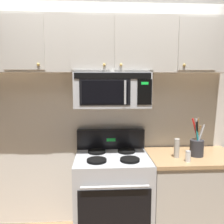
{
  "coord_description": "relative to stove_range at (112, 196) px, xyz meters",
  "views": [
    {
      "loc": [
        -0.15,
        -1.9,
        1.68
      ],
      "look_at": [
        0.0,
        0.49,
        1.35
      ],
      "focal_mm": 37.82,
      "sensor_mm": 36.0,
      "label": 1
    }
  ],
  "objects": [
    {
      "name": "upper_cabinets",
      "position": [
        -0.0,
        0.15,
        1.56
      ],
      "size": [
        2.5,
        0.36,
        0.55
      ],
      "color": "#BCB7AD"
    },
    {
      "name": "stove_range",
      "position": [
        0.0,
        0.0,
        0.0
      ],
      "size": [
        0.76,
        0.69,
        1.12
      ],
      "color": "#B7BABF",
      "rests_on": "ground_plane"
    },
    {
      "name": "utensil_crock_charcoal",
      "position": [
        0.87,
        -0.03,
        0.54
      ],
      "size": [
        0.14,
        0.14,
        0.4
      ],
      "color": "#2D2D33",
      "rests_on": "counter_segment"
    },
    {
      "name": "pepper_mill",
      "position": [
        0.64,
        -0.07,
        0.53
      ],
      "size": [
        0.05,
        0.05,
        0.19
      ],
      "primitive_type": "cylinder",
      "color": "#B7B2A8",
      "rests_on": "counter_segment"
    },
    {
      "name": "counter_segment",
      "position": [
        0.84,
        0.01,
        -0.02
      ],
      "size": [
        0.93,
        0.65,
        0.9
      ],
      "color": "#BCB7AD",
      "rests_on": "ground_plane"
    },
    {
      "name": "over_range_microwave",
      "position": [
        -0.0,
        0.12,
        1.11
      ],
      "size": [
        0.76,
        0.43,
        0.35
      ],
      "color": "#B7BABF"
    },
    {
      "name": "salt_shaker",
      "position": [
        0.71,
        -0.2,
        0.48
      ],
      "size": [
        0.05,
        0.05,
        0.11
      ],
      "color": "white",
      "rests_on": "counter_segment"
    },
    {
      "name": "back_wall",
      "position": [
        0.0,
        0.37,
        0.88
      ],
      "size": [
        5.2,
        0.1,
        2.7
      ],
      "primitive_type": "cube",
      "color": "silver",
      "rests_on": "ground_plane"
    }
  ]
}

